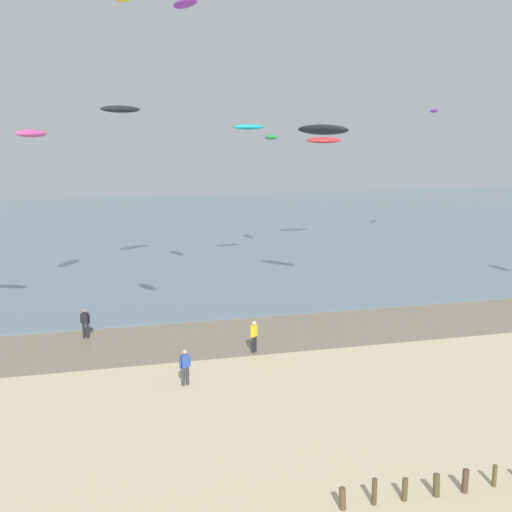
{
  "coord_description": "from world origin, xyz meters",
  "views": [
    {
      "loc": [
        -6.53,
        -12.13,
        11.69
      ],
      "look_at": [
        -0.91,
        10.74,
        6.76
      ],
      "focal_mm": 43.48,
      "sensor_mm": 36.0,
      "label": 1
    }
  ],
  "objects_px": {
    "person_right_flank": "(185,366)",
    "kite_aloft_3": "(31,133)",
    "person_nearest_camera": "(85,322)",
    "kite_aloft_7": "(323,130)",
    "kite_aloft_5": "(271,137)",
    "kite_aloft_11": "(434,111)",
    "kite_aloft_1": "(249,127)",
    "kite_aloft_12": "(324,140)",
    "kite_aloft_6": "(185,3)",
    "person_mid_beach": "(254,335)",
    "kite_aloft_9": "(120,109)"
  },
  "relations": [
    {
      "from": "kite_aloft_3",
      "to": "person_nearest_camera",
      "type": "bearing_deg",
      "value": 50.81
    },
    {
      "from": "person_nearest_camera",
      "to": "person_right_flank",
      "type": "relative_size",
      "value": 1.0
    },
    {
      "from": "kite_aloft_1",
      "to": "kite_aloft_9",
      "type": "relative_size",
      "value": 0.77
    },
    {
      "from": "kite_aloft_1",
      "to": "kite_aloft_11",
      "type": "xyz_separation_m",
      "value": [
        20.59,
        9.41,
        1.53
      ]
    },
    {
      "from": "kite_aloft_1",
      "to": "kite_aloft_5",
      "type": "xyz_separation_m",
      "value": [
        3.23,
        5.41,
        -0.86
      ]
    },
    {
      "from": "kite_aloft_3",
      "to": "kite_aloft_5",
      "type": "xyz_separation_m",
      "value": [
        18.19,
        9.95,
        -0.47
      ]
    },
    {
      "from": "kite_aloft_3",
      "to": "kite_aloft_6",
      "type": "xyz_separation_m",
      "value": [
        8.99,
        -5.98,
        6.95
      ]
    },
    {
      "from": "kite_aloft_6",
      "to": "kite_aloft_3",
      "type": "bearing_deg",
      "value": 37.64
    },
    {
      "from": "person_mid_beach",
      "to": "kite_aloft_12",
      "type": "relative_size",
      "value": 0.5
    },
    {
      "from": "kite_aloft_11",
      "to": "kite_aloft_12",
      "type": "height_order",
      "value": "kite_aloft_11"
    },
    {
      "from": "person_right_flank",
      "to": "kite_aloft_3",
      "type": "xyz_separation_m",
      "value": [
        -7.44,
        14.74,
        10.36
      ]
    },
    {
      "from": "kite_aloft_3",
      "to": "kite_aloft_6",
      "type": "distance_m",
      "value": 12.84
    },
    {
      "from": "kite_aloft_11",
      "to": "kite_aloft_12",
      "type": "xyz_separation_m",
      "value": [
        -11.39,
        -0.56,
        -2.73
      ]
    },
    {
      "from": "kite_aloft_7",
      "to": "person_right_flank",
      "type": "bearing_deg",
      "value": -85.82
    },
    {
      "from": "person_nearest_camera",
      "to": "kite_aloft_3",
      "type": "relative_size",
      "value": 0.57
    },
    {
      "from": "person_nearest_camera",
      "to": "person_right_flank",
      "type": "distance_m",
      "value": 9.08
    },
    {
      "from": "kite_aloft_5",
      "to": "kite_aloft_6",
      "type": "relative_size",
      "value": 1.02
    },
    {
      "from": "person_mid_beach",
      "to": "kite_aloft_7",
      "type": "distance_m",
      "value": 14.01
    },
    {
      "from": "kite_aloft_3",
      "to": "kite_aloft_11",
      "type": "relative_size",
      "value": 1.28
    },
    {
      "from": "person_nearest_camera",
      "to": "kite_aloft_7",
      "type": "bearing_deg",
      "value": 9.5
    },
    {
      "from": "person_right_flank",
      "to": "kite_aloft_5",
      "type": "relative_size",
      "value": 0.67
    },
    {
      "from": "kite_aloft_1",
      "to": "kite_aloft_7",
      "type": "bearing_deg",
      "value": 98.74
    },
    {
      "from": "kite_aloft_5",
      "to": "kite_aloft_6",
      "type": "height_order",
      "value": "kite_aloft_6"
    },
    {
      "from": "kite_aloft_3",
      "to": "kite_aloft_12",
      "type": "distance_m",
      "value": 27.64
    },
    {
      "from": "kite_aloft_3",
      "to": "kite_aloft_5",
      "type": "relative_size",
      "value": 1.18
    },
    {
      "from": "person_mid_beach",
      "to": "kite_aloft_1",
      "type": "xyz_separation_m",
      "value": [
        3.44,
        15.88,
        10.74
      ]
    },
    {
      "from": "kite_aloft_12",
      "to": "kite_aloft_5",
      "type": "bearing_deg",
      "value": -154.02
    },
    {
      "from": "kite_aloft_3",
      "to": "kite_aloft_5",
      "type": "distance_m",
      "value": 20.74
    },
    {
      "from": "person_nearest_camera",
      "to": "kite_aloft_1",
      "type": "distance_m",
      "value": 19.84
    },
    {
      "from": "person_nearest_camera",
      "to": "kite_aloft_5",
      "type": "height_order",
      "value": "kite_aloft_5"
    },
    {
      "from": "person_nearest_camera",
      "to": "kite_aloft_5",
      "type": "distance_m",
      "value": 24.86
    },
    {
      "from": "kite_aloft_1",
      "to": "kite_aloft_9",
      "type": "bearing_deg",
      "value": -4.69
    },
    {
      "from": "person_nearest_camera",
      "to": "kite_aloft_3",
      "type": "height_order",
      "value": "kite_aloft_3"
    },
    {
      "from": "kite_aloft_6",
      "to": "person_right_flank",
      "type": "bearing_deg",
      "value": 151.3
    },
    {
      "from": "kite_aloft_3",
      "to": "kite_aloft_12",
      "type": "xyz_separation_m",
      "value": [
        24.16,
        13.39,
        -0.81
      ]
    },
    {
      "from": "kite_aloft_12",
      "to": "kite_aloft_6",
      "type": "bearing_deg",
      "value": -132.03
    },
    {
      "from": "kite_aloft_6",
      "to": "kite_aloft_11",
      "type": "distance_m",
      "value": 33.59
    },
    {
      "from": "kite_aloft_1",
      "to": "person_right_flank",
      "type": "bearing_deg",
      "value": 61.12
    },
    {
      "from": "kite_aloft_5",
      "to": "kite_aloft_1",
      "type": "bearing_deg",
      "value": 146.26
    },
    {
      "from": "kite_aloft_9",
      "to": "kite_aloft_11",
      "type": "distance_m",
      "value": 31.52
    },
    {
      "from": "person_right_flank",
      "to": "kite_aloft_3",
      "type": "bearing_deg",
      "value": 116.79
    },
    {
      "from": "kite_aloft_5",
      "to": "kite_aloft_11",
      "type": "height_order",
      "value": "kite_aloft_11"
    },
    {
      "from": "person_mid_beach",
      "to": "kite_aloft_1",
      "type": "height_order",
      "value": "kite_aloft_1"
    },
    {
      "from": "kite_aloft_1",
      "to": "kite_aloft_5",
      "type": "height_order",
      "value": "kite_aloft_1"
    },
    {
      "from": "person_mid_beach",
      "to": "kite_aloft_3",
      "type": "relative_size",
      "value": 0.57
    },
    {
      "from": "kite_aloft_11",
      "to": "kite_aloft_12",
      "type": "relative_size",
      "value": 0.68
    },
    {
      "from": "person_mid_beach",
      "to": "kite_aloft_12",
      "type": "xyz_separation_m",
      "value": [
        12.64,
        24.73,
        9.54
      ]
    },
    {
      "from": "person_nearest_camera",
      "to": "person_mid_beach",
      "type": "height_order",
      "value": "same"
    },
    {
      "from": "kite_aloft_1",
      "to": "kite_aloft_12",
      "type": "height_order",
      "value": "kite_aloft_1"
    },
    {
      "from": "kite_aloft_9",
      "to": "kite_aloft_1",
      "type": "bearing_deg",
      "value": 154.15
    }
  ]
}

